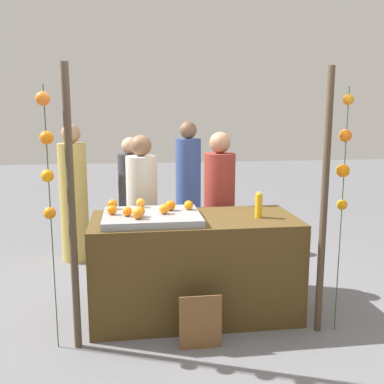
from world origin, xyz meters
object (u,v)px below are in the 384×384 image
Objects in this scene: juice_bottle at (259,206)px; vendor_right at (219,215)px; orange_1 at (140,212)px; vendor_left at (142,217)px; orange_0 at (112,210)px; chalkboard_sign at (200,323)px; stall_counter at (194,266)px.

juice_bottle is 0.14× the size of vendor_right.
vendor_left is (0.04, 0.87, -0.26)m from orange_1.
chalkboard_sign is (0.66, -0.56, -0.78)m from orange_0.
stall_counter is 1.14× the size of vendor_left.
orange_0 is 0.35× the size of juice_bottle.
juice_bottle is 1.12m from chalkboard_sign.
stall_counter is at bearing 3.40° from orange_0.
orange_1 is 1.03m from juice_bottle.
stall_counter is 22.53× the size of orange_0.
vendor_left is (-0.43, 0.73, 0.29)m from stall_counter.
stall_counter is at bearing -59.25° from vendor_left.
orange_1 reaches higher than stall_counter.
vendor_left reaches higher than orange_1.
orange_1 is 1.19m from vendor_right.
orange_1 is 0.05× the size of vendor_right.
orange_0 reaches higher than stall_counter.
chalkboard_sign is at bearing -40.32° from orange_0.
juice_bottle is at bearing 4.30° from orange_1.
orange_0 is 1.30m from vendor_right.
stall_counter is 4.06× the size of chalkboard_sign.
juice_bottle is 1.29m from vendor_left.
orange_0 is at bearing -145.76° from vendor_right.
vendor_left reaches higher than orange_0.
orange_1 is 0.37× the size of juice_bottle.
vendor_left is 0.79m from vendor_right.
orange_0 is at bearing -109.22° from vendor_left.
orange_0 is (-0.70, -0.04, 0.54)m from stall_counter.
stall_counter is 0.73m from orange_1.
stall_counter is 0.78m from juice_bottle.
orange_1 is (0.23, -0.10, 0.00)m from orange_0.
juice_bottle is (1.02, 0.08, 0.00)m from orange_1.
juice_bottle is at bearing -1.19° from orange_0.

